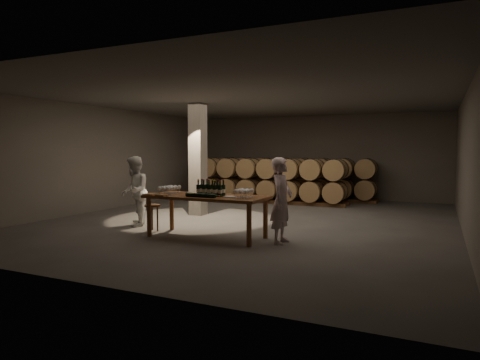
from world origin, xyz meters
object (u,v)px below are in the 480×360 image
at_px(tasting_table, 206,200).
at_px(bottle_cluster, 211,190).
at_px(person_woman, 134,191).
at_px(person_man, 281,200).
at_px(notebook_near, 162,195).
at_px(stool, 152,209).
at_px(plate, 230,197).

xyz_separation_m(tasting_table, bottle_cluster, (0.11, -0.01, 0.23)).
bearing_deg(tasting_table, bottle_cluster, -4.74).
distance_m(tasting_table, person_woman, 2.32).
bearing_deg(person_man, tasting_table, 94.76).
xyz_separation_m(bottle_cluster, notebook_near, (-0.94, -0.44, -0.11)).
relative_size(stool, person_woman, 0.35).
distance_m(bottle_cluster, person_man, 1.54).
bearing_deg(bottle_cluster, stool, 175.87).
bearing_deg(plate, tasting_table, 175.42).
xyz_separation_m(stool, person_woman, (-0.79, 0.34, 0.36)).
height_order(bottle_cluster, notebook_near, bottle_cluster).
height_order(bottle_cluster, person_man, person_man).
distance_m(tasting_table, notebook_near, 0.95).
xyz_separation_m(stool, person_man, (3.12, 0.03, 0.36)).
height_order(plate, stool, plate).
bearing_deg(stool, plate, -4.22).
distance_m(person_man, person_woman, 3.92).
height_order(notebook_near, person_man, person_man).
distance_m(tasting_table, person_man, 1.64).
relative_size(tasting_table, person_woman, 1.51).
bearing_deg(tasting_table, notebook_near, -151.55).
height_order(plate, notebook_near, notebook_near).
xyz_separation_m(plate, person_woman, (-2.86, 0.50, -0.05)).
relative_size(plate, person_man, 0.16).
bearing_deg(bottle_cluster, person_woman, 169.11).
relative_size(tasting_table, notebook_near, 11.49).
xyz_separation_m(notebook_near, person_woman, (-1.44, 0.90, -0.06)).
distance_m(bottle_cluster, notebook_near, 1.04).
bearing_deg(stool, tasting_table, -4.08).
height_order(bottle_cluster, person_woman, person_woman).
bearing_deg(stool, bottle_cluster, -4.13).
height_order(stool, person_woman, person_woman).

